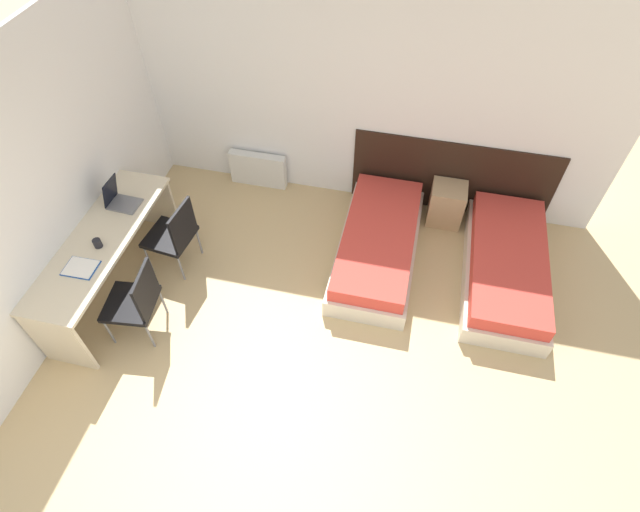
{
  "coord_description": "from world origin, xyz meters",
  "views": [
    {
      "loc": [
        0.75,
        -1.26,
        4.45
      ],
      "look_at": [
        0.0,
        1.99,
        0.55
      ],
      "focal_mm": 28.0,
      "sensor_mm": 36.0,
      "label": 1
    }
  ],
  "objects_px": {
    "nightstand": "(446,204)",
    "laptop": "(120,199)",
    "bed_near_door": "(506,266)",
    "chair_near_laptop": "(174,234)",
    "bed_near_window": "(378,244)",
    "chair_near_notebook": "(136,300)"
  },
  "relations": [
    {
      "from": "chair_near_laptop",
      "to": "laptop",
      "type": "xyz_separation_m",
      "value": [
        -0.55,
        0.05,
        0.35
      ]
    },
    {
      "from": "bed_near_door",
      "to": "chair_near_laptop",
      "type": "bearing_deg",
      "value": -170.26
    },
    {
      "from": "bed_near_door",
      "to": "chair_near_notebook",
      "type": "xyz_separation_m",
      "value": [
        -3.59,
        -1.52,
        0.3
      ]
    },
    {
      "from": "bed_near_window",
      "to": "chair_near_laptop",
      "type": "xyz_separation_m",
      "value": [
        -2.17,
        -0.62,
        0.3
      ]
    },
    {
      "from": "bed_near_door",
      "to": "laptop",
      "type": "xyz_separation_m",
      "value": [
        -4.15,
        -0.57,
        0.64
      ]
    },
    {
      "from": "bed_near_window",
      "to": "chair_near_notebook",
      "type": "height_order",
      "value": "chair_near_notebook"
    },
    {
      "from": "nightstand",
      "to": "laptop",
      "type": "height_order",
      "value": "laptop"
    },
    {
      "from": "bed_near_window",
      "to": "chair_near_laptop",
      "type": "bearing_deg",
      "value": -164.12
    },
    {
      "from": "bed_near_window",
      "to": "laptop",
      "type": "relative_size",
      "value": 5.86
    },
    {
      "from": "chair_near_laptop",
      "to": "bed_near_window",
      "type": "bearing_deg",
      "value": 21.97
    },
    {
      "from": "bed_near_window",
      "to": "chair_near_notebook",
      "type": "relative_size",
      "value": 2.13
    },
    {
      "from": "bed_near_window",
      "to": "chair_near_laptop",
      "type": "height_order",
      "value": "chair_near_laptop"
    },
    {
      "from": "bed_near_window",
      "to": "nightstand",
      "type": "distance_m",
      "value": 1.06
    },
    {
      "from": "chair_near_notebook",
      "to": "laptop",
      "type": "relative_size",
      "value": 2.75
    },
    {
      "from": "bed_near_door",
      "to": "chair_near_laptop",
      "type": "height_order",
      "value": "chair_near_laptop"
    },
    {
      "from": "bed_near_door",
      "to": "nightstand",
      "type": "distance_m",
      "value": 1.06
    },
    {
      "from": "bed_near_window",
      "to": "chair_near_laptop",
      "type": "relative_size",
      "value": 2.13
    },
    {
      "from": "nightstand",
      "to": "chair_near_laptop",
      "type": "relative_size",
      "value": 0.58
    },
    {
      "from": "nightstand",
      "to": "laptop",
      "type": "relative_size",
      "value": 1.58
    },
    {
      "from": "chair_near_notebook",
      "to": "laptop",
      "type": "height_order",
      "value": "laptop"
    },
    {
      "from": "chair_near_laptop",
      "to": "laptop",
      "type": "height_order",
      "value": "laptop"
    },
    {
      "from": "nightstand",
      "to": "chair_near_laptop",
      "type": "xyz_separation_m",
      "value": [
        -2.88,
        -1.4,
        0.23
      ]
    }
  ]
}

